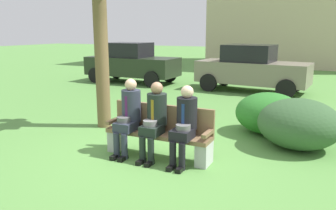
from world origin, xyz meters
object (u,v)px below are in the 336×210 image
(seated_man_right, at_px, (185,121))
(parked_car_far, at_px, (251,68))
(seated_man_left, at_px, (129,113))
(shrub_mid_lawn, at_px, (299,124))
(parked_car_near, at_px, (132,63))
(park_bench, at_px, (160,133))
(seated_man_middle, at_px, (154,117))
(shrub_near_bench, at_px, (269,113))
(shrub_far_lawn, at_px, (300,125))

(seated_man_right, height_order, parked_car_far, parked_car_far)
(seated_man_left, bearing_deg, shrub_mid_lawn, 30.62)
(parked_car_near, relative_size, parked_car_far, 0.97)
(park_bench, distance_m, seated_man_middle, 0.34)
(parked_car_near, distance_m, parked_car_far, 5.04)
(parked_car_far, bearing_deg, shrub_near_bench, -73.78)
(shrub_near_bench, bearing_deg, seated_man_middle, -123.46)
(shrub_mid_lawn, distance_m, parked_car_near, 9.13)
(parked_car_near, bearing_deg, shrub_near_bench, -37.34)
(seated_man_middle, height_order, shrub_mid_lawn, seated_man_middle)
(seated_man_right, xyz_separation_m, parked_car_far, (-0.47, 7.31, 0.11))
(park_bench, bearing_deg, shrub_far_lawn, 38.12)
(shrub_near_bench, xyz_separation_m, shrub_mid_lawn, (0.66, -0.72, 0.03))
(seated_man_left, distance_m, parked_car_far, 7.33)
(park_bench, distance_m, shrub_near_bench, 2.66)
(shrub_far_lawn, bearing_deg, shrub_near_bench, 143.10)
(seated_man_middle, height_order, shrub_near_bench, seated_man_middle)
(seated_man_right, height_order, parked_car_near, parked_car_near)
(park_bench, bearing_deg, parked_car_near, 124.91)
(shrub_far_lawn, distance_m, parked_car_far, 5.89)
(shrub_mid_lawn, bearing_deg, seated_man_left, -149.38)
(parked_car_near, bearing_deg, park_bench, -55.09)
(shrub_mid_lawn, bearing_deg, shrub_far_lawn, 89.87)
(park_bench, bearing_deg, shrub_near_bench, 55.51)
(shrub_near_bench, bearing_deg, seated_man_right, -112.77)
(seated_man_right, bearing_deg, parked_car_near, 127.17)
(park_bench, bearing_deg, shrub_mid_lawn, 34.32)
(seated_man_left, height_order, parked_car_far, parked_car_far)
(seated_man_right, bearing_deg, parked_car_far, 93.72)
(shrub_mid_lawn, bearing_deg, parked_car_near, 141.60)
(shrub_near_bench, relative_size, parked_car_far, 0.35)
(park_bench, xyz_separation_m, parked_car_near, (-4.99, 7.15, 0.42))
(parked_car_near, bearing_deg, seated_man_left, -58.60)
(park_bench, distance_m, seated_man_right, 0.62)
(seated_man_left, xyz_separation_m, shrub_far_lawn, (2.71, 1.83, -0.36))
(seated_man_left, relative_size, seated_man_middle, 1.02)
(seated_man_middle, distance_m, shrub_near_bench, 2.80)
(seated_man_right, xyz_separation_m, shrub_mid_lawn, (1.63, 1.61, -0.25))
(shrub_mid_lawn, bearing_deg, seated_man_right, -135.44)
(park_bench, xyz_separation_m, shrub_mid_lawn, (2.16, 1.48, 0.05))
(parked_car_near, bearing_deg, shrub_far_lawn, -37.30)
(seated_man_left, relative_size, parked_car_near, 0.34)
(parked_car_far, bearing_deg, seated_man_right, -86.28)
(park_bench, distance_m, parked_car_near, 8.72)
(seated_man_right, xyz_separation_m, shrub_near_bench, (0.98, 2.32, -0.28))
(seated_man_middle, bearing_deg, seated_man_left, 179.76)
(seated_man_right, distance_m, shrub_far_lawn, 2.48)
(shrub_mid_lawn, xyz_separation_m, parked_car_far, (-2.11, 5.70, 0.37))
(shrub_near_bench, distance_m, shrub_mid_lawn, 0.97)
(park_bench, xyz_separation_m, parked_car_far, (0.06, 7.18, 0.42))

